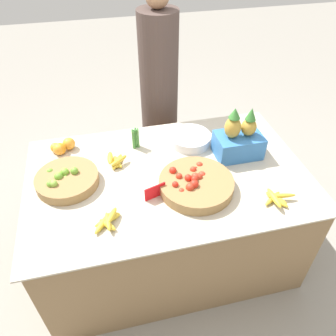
{
  "coord_description": "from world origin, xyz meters",
  "views": [
    {
      "loc": [
        -0.35,
        -1.48,
        2.15
      ],
      "look_at": [
        0.0,
        0.0,
        0.83
      ],
      "focal_mm": 35.0,
      "sensor_mm": 36.0,
      "label": 1
    }
  ],
  "objects_px": {
    "tomato_basket": "(196,184)",
    "price_sign": "(155,192)",
    "vendor_person": "(159,104)",
    "metal_bowl": "(190,139)",
    "produce_crate": "(239,140)",
    "lime_bowl": "(66,180)"
  },
  "relations": [
    {
      "from": "lime_bowl",
      "to": "price_sign",
      "type": "relative_size",
      "value": 2.92
    },
    {
      "from": "produce_crate",
      "to": "vendor_person",
      "type": "xyz_separation_m",
      "value": [
        -0.36,
        0.77,
        -0.12
      ]
    },
    {
      "from": "tomato_basket",
      "to": "produce_crate",
      "type": "height_order",
      "value": "produce_crate"
    },
    {
      "from": "lime_bowl",
      "to": "vendor_person",
      "type": "height_order",
      "value": "vendor_person"
    },
    {
      "from": "tomato_basket",
      "to": "price_sign",
      "type": "relative_size",
      "value": 3.45
    },
    {
      "from": "tomato_basket",
      "to": "metal_bowl",
      "type": "relative_size",
      "value": 1.53
    },
    {
      "from": "price_sign",
      "to": "vendor_person",
      "type": "relative_size",
      "value": 0.08
    },
    {
      "from": "tomato_basket",
      "to": "price_sign",
      "type": "distance_m",
      "value": 0.25
    },
    {
      "from": "metal_bowl",
      "to": "produce_crate",
      "type": "bearing_deg",
      "value": -36.68
    },
    {
      "from": "price_sign",
      "to": "vendor_person",
      "type": "xyz_separation_m",
      "value": [
        0.25,
        1.04,
        -0.05
      ]
    },
    {
      "from": "tomato_basket",
      "to": "vendor_person",
      "type": "height_order",
      "value": "vendor_person"
    },
    {
      "from": "metal_bowl",
      "to": "produce_crate",
      "type": "distance_m",
      "value": 0.34
    },
    {
      "from": "tomato_basket",
      "to": "produce_crate",
      "type": "xyz_separation_m",
      "value": [
        0.36,
        0.25,
        0.08
      ]
    },
    {
      "from": "price_sign",
      "to": "metal_bowl",
      "type": "bearing_deg",
      "value": 36.48
    },
    {
      "from": "tomato_basket",
      "to": "price_sign",
      "type": "xyz_separation_m",
      "value": [
        -0.25,
        -0.02,
        0.01
      ]
    },
    {
      "from": "lime_bowl",
      "to": "tomato_basket",
      "type": "height_order",
      "value": "tomato_basket"
    },
    {
      "from": "lime_bowl",
      "to": "produce_crate",
      "type": "xyz_separation_m",
      "value": [
        1.1,
        0.03,
        0.08
      ]
    },
    {
      "from": "produce_crate",
      "to": "vendor_person",
      "type": "relative_size",
      "value": 0.21
    },
    {
      "from": "price_sign",
      "to": "produce_crate",
      "type": "height_order",
      "value": "produce_crate"
    },
    {
      "from": "price_sign",
      "to": "produce_crate",
      "type": "distance_m",
      "value": 0.67
    },
    {
      "from": "metal_bowl",
      "to": "produce_crate",
      "type": "height_order",
      "value": "produce_crate"
    },
    {
      "from": "vendor_person",
      "to": "lime_bowl",
      "type": "bearing_deg",
      "value": -132.62
    }
  ]
}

